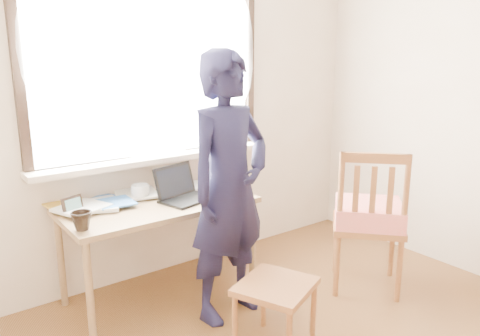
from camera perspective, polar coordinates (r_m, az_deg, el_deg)
room_shell at (r=2.16m, az=15.72°, el=12.30°), size 3.52×4.02×2.61m
desk at (r=3.25m, az=-9.88°, el=-5.39°), size 1.29×0.64×0.69m
laptop at (r=3.26m, az=-7.07°, el=-2.89°), size 0.40×0.35×0.23m
mug_white at (r=3.32m, az=-12.06°, el=-2.87°), size 0.18×0.18×0.10m
mug_dark at (r=2.84m, az=-18.74°, el=-6.13°), size 0.15×0.15×0.11m
mouse at (r=3.39m, az=-1.42°, el=-2.79°), size 0.09×0.06×0.03m
desk_clutter at (r=3.24m, az=-16.04°, el=-4.04°), size 0.78×0.51×0.04m
book_a at (r=3.25m, az=-17.61°, el=-4.33°), size 0.19×0.25×0.02m
book_b at (r=3.55m, az=-6.71°, el=-2.26°), size 0.21×0.26×0.02m
picture_frame at (r=3.11m, az=-19.73°, el=-4.44°), size 0.14×0.06×0.11m
work_chair at (r=2.75m, az=4.36°, el=-15.05°), size 0.52×0.51×0.41m
side_chair at (r=3.47m, az=15.40°, el=-5.64°), size 0.67×0.67×1.05m
person at (r=2.93m, az=-1.33°, el=-2.49°), size 0.68×0.50×1.71m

